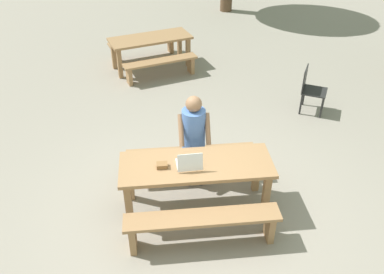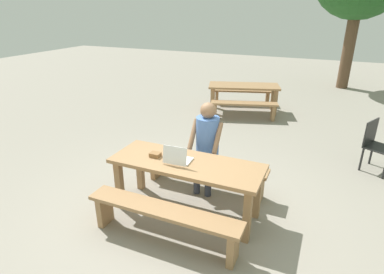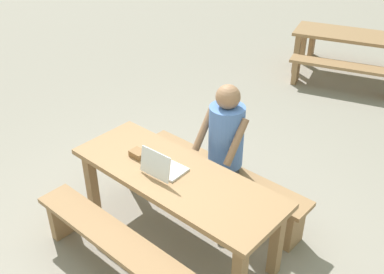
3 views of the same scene
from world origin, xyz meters
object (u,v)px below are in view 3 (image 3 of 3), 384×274
(laptop, at_px, (162,167))
(small_pouch, at_px, (138,154))
(picnic_table_mid, at_px, (352,41))
(picnic_table_front, at_px, (176,185))
(person_seated, at_px, (224,141))

(laptop, distance_m, small_pouch, 0.35)
(picnic_table_mid, bearing_deg, laptop, -102.51)
(picnic_table_front, distance_m, picnic_table_mid, 4.73)
(laptop, bearing_deg, person_seated, -103.56)
(small_pouch, relative_size, person_seated, 0.10)
(small_pouch, height_order, person_seated, person_seated)
(picnic_table_mid, bearing_deg, small_pouch, -106.67)
(laptop, bearing_deg, small_pouch, -8.09)
(picnic_table_front, distance_m, small_pouch, 0.47)
(picnic_table_front, height_order, laptop, laptop)
(picnic_table_front, distance_m, person_seated, 0.66)
(picnic_table_front, relative_size, laptop, 6.02)
(person_seated, bearing_deg, picnic_table_front, -93.33)
(laptop, distance_m, picnic_table_mid, 4.78)
(laptop, height_order, small_pouch, laptop)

